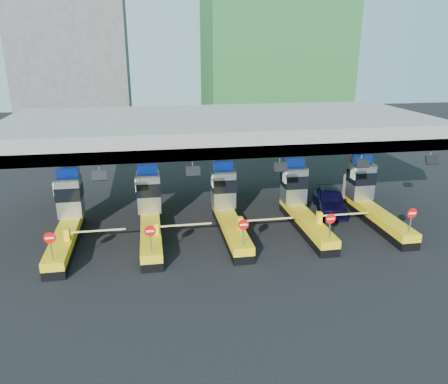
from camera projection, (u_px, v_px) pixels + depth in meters
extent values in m
plane|color=black|center=(228.00, 229.00, 28.65)|extent=(120.00, 120.00, 0.00)
cube|color=slate|center=(220.00, 127.00, 29.47)|extent=(28.00, 12.00, 1.50)
cube|color=#4C4C49|center=(237.00, 152.00, 24.27)|extent=(28.00, 0.60, 0.70)
cube|color=slate|center=(72.00, 184.00, 28.95)|extent=(1.00, 1.00, 5.50)
cube|color=slate|center=(220.00, 177.00, 30.58)|extent=(1.00, 1.00, 5.50)
cube|color=slate|center=(354.00, 170.00, 32.21)|extent=(1.00, 1.00, 5.50)
cylinder|color=slate|center=(99.00, 168.00, 23.24)|extent=(0.06, 0.06, 0.50)
cube|color=black|center=(99.00, 176.00, 23.16)|extent=(0.80, 0.38, 0.54)
cylinder|color=slate|center=(193.00, 164.00, 24.05)|extent=(0.06, 0.06, 0.50)
cube|color=black|center=(193.00, 171.00, 23.98)|extent=(0.80, 0.38, 0.54)
cylinder|color=slate|center=(280.00, 160.00, 24.87)|extent=(0.06, 0.06, 0.50)
cube|color=black|center=(281.00, 167.00, 24.79)|extent=(0.80, 0.38, 0.54)
cylinder|color=slate|center=(362.00, 157.00, 25.69)|extent=(0.06, 0.06, 0.50)
cube|color=black|center=(363.00, 163.00, 25.61)|extent=(0.80, 0.38, 0.54)
cylinder|color=slate|center=(431.00, 154.00, 26.42)|extent=(0.06, 0.06, 0.50)
cube|color=black|center=(432.00, 160.00, 26.34)|extent=(0.80, 0.38, 0.54)
cube|color=black|center=(66.00, 244.00, 26.00)|extent=(1.20, 8.00, 0.50)
cube|color=#E5B70C|center=(65.00, 236.00, 25.84)|extent=(1.20, 8.00, 0.50)
cube|color=#9EA3A8|center=(70.00, 196.00, 27.97)|extent=(1.50, 1.50, 2.60)
cube|color=black|center=(69.00, 192.00, 27.86)|extent=(1.56, 1.56, 0.90)
cube|color=#0C2DBF|center=(67.00, 172.00, 27.47)|extent=(1.30, 0.35, 0.55)
cube|color=white|center=(55.00, 188.00, 27.34)|extent=(0.06, 0.70, 0.90)
cylinder|color=slate|center=(51.00, 248.00, 22.19)|extent=(0.07, 0.07, 1.30)
cylinder|color=red|center=(50.00, 238.00, 21.98)|extent=(0.60, 0.04, 0.60)
cube|color=white|center=(50.00, 238.00, 21.95)|extent=(0.42, 0.02, 0.10)
cube|color=#E5B70C|center=(67.00, 234.00, 24.59)|extent=(0.30, 0.35, 0.70)
cube|color=white|center=(97.00, 231.00, 24.83)|extent=(3.20, 0.08, 0.08)
cube|color=black|center=(151.00, 238.00, 26.82)|extent=(1.20, 8.00, 0.50)
cube|color=#E5B70C|center=(151.00, 230.00, 26.66)|extent=(1.20, 8.00, 0.50)
cube|color=#9EA3A8|center=(149.00, 192.00, 28.78)|extent=(1.50, 1.50, 2.60)
cube|color=black|center=(148.00, 188.00, 28.67)|extent=(1.56, 1.56, 0.90)
cube|color=#0C2DBF|center=(147.00, 169.00, 28.28)|extent=(1.30, 0.35, 0.55)
cube|color=white|center=(136.00, 184.00, 28.15)|extent=(0.06, 0.70, 0.90)
cylinder|color=slate|center=(151.00, 241.00, 23.01)|extent=(0.07, 0.07, 1.30)
cylinder|color=red|center=(150.00, 231.00, 22.79)|extent=(0.60, 0.04, 0.60)
cube|color=white|center=(150.00, 231.00, 22.77)|extent=(0.42, 0.02, 0.10)
cube|color=#E5B70C|center=(156.00, 228.00, 25.40)|extent=(0.30, 0.35, 0.70)
cube|color=white|center=(185.00, 225.00, 25.64)|extent=(3.20, 0.08, 0.08)
cube|color=black|center=(231.00, 232.00, 27.63)|extent=(1.20, 8.00, 0.50)
cube|color=#E5B70C|center=(231.00, 225.00, 27.47)|extent=(1.20, 8.00, 0.50)
cube|color=#9EA3A8|center=(223.00, 188.00, 29.60)|extent=(1.50, 1.50, 2.60)
cube|color=black|center=(223.00, 184.00, 29.49)|extent=(1.56, 1.56, 0.90)
cube|color=#0C2DBF|center=(223.00, 165.00, 29.10)|extent=(1.30, 0.35, 0.55)
cube|color=white|center=(212.00, 180.00, 28.97)|extent=(0.06, 0.70, 0.90)
cylinder|color=slate|center=(243.00, 235.00, 23.83)|extent=(0.07, 0.07, 1.30)
cylinder|color=red|center=(243.00, 225.00, 23.61)|extent=(0.60, 0.04, 0.60)
cube|color=white|center=(244.00, 225.00, 23.58)|extent=(0.42, 0.02, 0.10)
cube|color=#E5B70C|center=(240.00, 223.00, 26.22)|extent=(0.30, 0.35, 0.70)
cube|color=white|center=(267.00, 219.00, 26.46)|extent=(3.20, 0.08, 0.08)
cube|color=black|center=(306.00, 227.00, 28.45)|extent=(1.20, 8.00, 0.50)
cube|color=#E5B70C|center=(306.00, 220.00, 28.29)|extent=(1.20, 8.00, 0.50)
cube|color=#9EA3A8|center=(294.00, 184.00, 30.42)|extent=(1.50, 1.50, 2.60)
cube|color=black|center=(294.00, 180.00, 30.30)|extent=(1.56, 1.56, 0.90)
cube|color=#0C2DBF|center=(295.00, 162.00, 29.92)|extent=(1.30, 0.35, 0.55)
cube|color=white|center=(285.00, 176.00, 29.78)|extent=(0.06, 0.70, 0.90)
cylinder|color=slate|center=(330.00, 228.00, 24.64)|extent=(0.07, 0.07, 1.30)
cylinder|color=red|center=(331.00, 219.00, 24.42)|extent=(0.60, 0.04, 0.60)
cube|color=white|center=(331.00, 219.00, 24.40)|extent=(0.42, 0.02, 0.10)
cube|color=#E5B70C|center=(319.00, 217.00, 27.04)|extent=(0.30, 0.35, 0.70)
cube|color=white|center=(344.00, 214.00, 27.27)|extent=(3.20, 0.08, 0.08)
cube|color=black|center=(377.00, 222.00, 29.26)|extent=(1.20, 8.00, 0.50)
cube|color=#E5B70C|center=(378.00, 215.00, 29.11)|extent=(1.20, 8.00, 0.50)
cube|color=#9EA3A8|center=(361.00, 180.00, 31.23)|extent=(1.50, 1.50, 2.60)
cube|color=black|center=(361.00, 177.00, 31.12)|extent=(1.56, 1.56, 0.90)
cube|color=#0C2DBF|center=(363.00, 159.00, 30.73)|extent=(1.30, 0.35, 0.55)
cube|color=white|center=(353.00, 173.00, 30.60)|extent=(0.06, 0.70, 0.90)
cylinder|color=slate|center=(411.00, 223.00, 25.46)|extent=(0.07, 0.07, 1.30)
cylinder|color=red|center=(412.00, 213.00, 25.24)|extent=(0.60, 0.04, 0.60)
cube|color=white|center=(412.00, 213.00, 25.22)|extent=(0.42, 0.02, 0.10)
cube|color=#E5B70C|center=(393.00, 212.00, 27.85)|extent=(0.30, 0.35, 0.70)
cube|color=white|center=(417.00, 209.00, 28.09)|extent=(3.20, 0.08, 0.08)
cube|color=#1E5926|center=(275.00, 25.00, 56.08)|extent=(18.00, 12.00, 28.00)
cube|color=#4C4C49|center=(74.00, 66.00, 57.15)|extent=(14.00, 10.00, 18.00)
imported|color=black|center=(330.00, 200.00, 31.62)|extent=(3.19, 5.46, 1.74)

